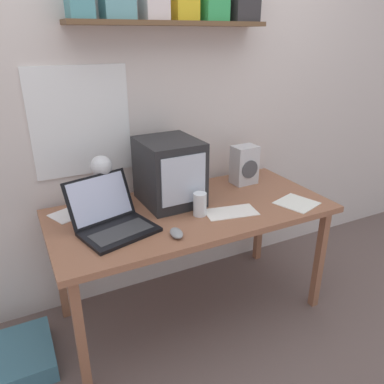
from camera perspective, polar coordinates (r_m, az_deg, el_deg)
The scene contains 13 objects.
ground_plane at distance 2.51m, azimuth 0.00°, elevation -17.41°, with size 12.00×12.00×0.00m, color #6A5752.
back_wall at distance 2.33m, azimuth -5.04°, elevation 15.30°, with size 5.60×0.24×2.60m.
corner_desk at distance 2.14m, azimuth 0.00°, elevation -3.94°, with size 1.57×0.74×0.71m.
crt_monitor at distance 2.14m, azimuth -3.47°, elevation 3.12°, with size 0.32×0.38×0.37m.
laptop at distance 1.92m, azimuth -12.27°, elevation -3.75°, with size 0.43×0.42×0.25m.
desk_lamp at distance 2.05m, azimuth -13.68°, elevation 3.03°, with size 0.12×0.19×0.32m.
juice_glass at distance 2.02m, azimuth 1.26°, elevation -2.03°, with size 0.07×0.07×0.13m.
space_heater at distance 2.46m, azimuth 7.99°, elevation 4.11°, with size 0.16×0.13×0.25m.
computer_mouse at distance 1.83m, azimuth -2.39°, elevation -6.27°, with size 0.07×0.11×0.03m.
loose_paper_near_monitor at distance 2.15m, azimuth -18.18°, elevation -3.21°, with size 0.23×0.22×0.00m.
printed_handout at distance 2.08m, azimuth 5.98°, elevation -3.07°, with size 0.31×0.20×0.00m.
loose_paper_near_laptop at distance 2.26m, azimuth 15.66°, elevation -1.63°, with size 0.26×0.26×0.00m.
floor_cushion at distance 2.34m, azimuth -25.55°, elevation -22.02°, with size 0.40×0.40×0.11m.
Camera 1 is at (-0.86, -1.70, 1.62)m, focal length 35.00 mm.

